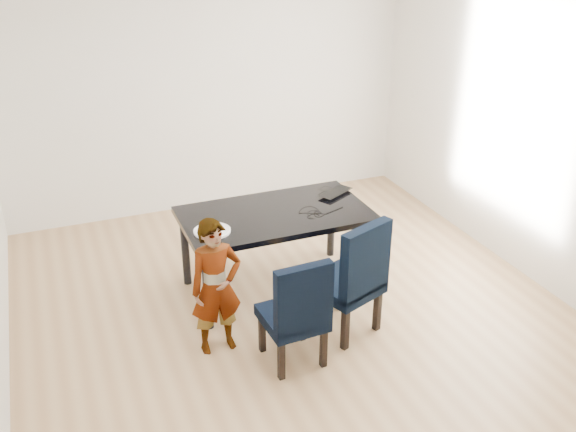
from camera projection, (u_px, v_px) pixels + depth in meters
name	position (u px, v px, depth m)	size (l,w,h in m)	color
floor	(297.00, 317.00, 5.39)	(4.50, 5.00, 0.01)	tan
wall_back	(208.00, 88.00, 6.90)	(4.50, 0.01, 2.70)	white
wall_front	(526.00, 366.00, 2.71)	(4.50, 0.01, 2.70)	silver
wall_right	(537.00, 131.00, 5.56)	(0.01, 5.00, 2.70)	silver
dining_table	(275.00, 251.00, 5.64)	(1.60, 0.90, 0.75)	black
chair_left	(292.00, 308.00, 4.70)	(0.43, 0.45, 0.90)	black
chair_right	(344.00, 275.00, 5.03)	(0.48, 0.50, 1.00)	black
child	(216.00, 287.00, 4.78)	(0.40, 0.26, 1.10)	#FF3515
plate	(212.00, 231.00, 5.15)	(0.30, 0.30, 0.02)	white
sandwich	(211.00, 226.00, 5.13)	(0.17, 0.08, 0.07)	#C77647
laptop	(331.00, 192.00, 5.85)	(0.35, 0.23, 0.03)	black
cable_tangle	(315.00, 215.00, 5.42)	(0.14, 0.14, 0.01)	black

